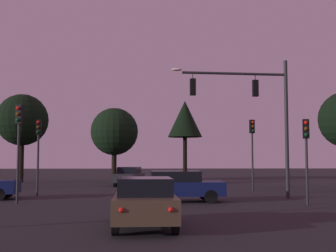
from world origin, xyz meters
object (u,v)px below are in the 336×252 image
(traffic_light_corner_left, at_px, (19,134))
(car_nearside_lane, at_px, (145,201))
(traffic_light_median, at_px, (38,142))
(car_crossing_left, at_px, (178,186))
(traffic_light_corner_right, at_px, (252,141))
(traffic_signal_mast_arm, at_px, (255,105))
(car_far_lane, at_px, (129,176))
(tree_center_horizon, at_px, (22,120))
(traffic_light_far_side, at_px, (306,144))
(tree_behind_sign, at_px, (114,132))
(tree_left_far, at_px, (185,120))

(traffic_light_corner_left, xyz_separation_m, car_nearside_lane, (6.02, -7.79, -2.50))
(traffic_light_median, distance_m, car_crossing_left, 9.28)
(traffic_light_corner_left, distance_m, traffic_light_corner_right, 15.46)
(traffic_signal_mast_arm, xyz_separation_m, car_crossing_left, (-4.36, -1.74, -4.26))
(traffic_light_corner_right, height_order, car_far_lane, traffic_light_corner_right)
(traffic_signal_mast_arm, bearing_deg, traffic_light_corner_left, -168.53)
(car_nearside_lane, bearing_deg, traffic_signal_mast_arm, 59.76)
(traffic_light_corner_right, distance_m, car_far_lane, 11.08)
(car_nearside_lane, relative_size, tree_center_horizon, 0.52)
(traffic_light_corner_left, relative_size, car_far_lane, 1.10)
(car_nearside_lane, relative_size, car_crossing_left, 0.94)
(traffic_signal_mast_arm, bearing_deg, traffic_light_far_side, -66.76)
(tree_center_horizon, bearing_deg, traffic_light_corner_right, -34.86)
(traffic_light_corner_right, xyz_separation_m, tree_behind_sign, (-10.10, 13.11, 1.40))
(traffic_signal_mast_arm, relative_size, traffic_light_corner_right, 1.58)
(traffic_light_median, xyz_separation_m, car_nearside_lane, (6.27, -12.81, -2.34))
(tree_behind_sign, xyz_separation_m, tree_center_horizon, (-8.61, -0.08, 1.06))
(traffic_light_corner_right, relative_size, traffic_light_far_side, 1.20)
(traffic_light_median, bearing_deg, traffic_light_far_side, -23.95)
(traffic_light_far_side, relative_size, car_far_lane, 0.93)
(traffic_light_corner_left, distance_m, car_nearside_lane, 10.15)
(traffic_light_corner_left, distance_m, car_far_lane, 15.79)
(traffic_light_corner_right, bearing_deg, car_far_lane, 141.53)
(traffic_light_far_side, height_order, tree_center_horizon, tree_center_horizon)
(traffic_light_corner_left, relative_size, tree_center_horizon, 0.57)
(car_nearside_lane, distance_m, tree_left_far, 28.91)
(traffic_light_corner_left, height_order, tree_center_horizon, tree_center_horizon)
(tree_behind_sign, bearing_deg, car_far_lane, -75.49)
(traffic_light_corner_right, xyz_separation_m, car_crossing_left, (-5.51, -7.46, -2.55))
(traffic_light_corner_right, height_order, tree_left_far, tree_left_far)
(car_nearside_lane, xyz_separation_m, tree_behind_sign, (-2.99, 29.06, 3.95))
(traffic_light_far_side, xyz_separation_m, car_crossing_left, (-5.86, 1.77, -2.02))
(tree_behind_sign, bearing_deg, car_crossing_left, -77.43)
(traffic_light_median, xyz_separation_m, car_crossing_left, (7.86, -4.33, -2.34))
(traffic_light_far_side, xyz_separation_m, car_nearside_lane, (-7.46, -6.71, -2.02))
(car_far_lane, bearing_deg, tree_behind_sign, 104.51)
(traffic_light_median, relative_size, traffic_light_far_side, 1.12)
(traffic_light_corner_left, relative_size, tree_behind_sign, 0.67)
(car_crossing_left, xyz_separation_m, tree_center_horizon, (-13.20, 20.50, 5.01))
(traffic_light_median, height_order, tree_left_far, tree_left_far)
(car_far_lane, bearing_deg, car_crossing_left, -78.32)
(traffic_signal_mast_arm, relative_size, traffic_light_median, 1.70)
(traffic_light_corner_right, height_order, tree_center_horizon, tree_center_horizon)
(traffic_signal_mast_arm, height_order, tree_center_horizon, tree_center_horizon)
(car_crossing_left, height_order, car_far_lane, same)
(car_far_lane, bearing_deg, tree_center_horizon, 148.37)
(car_crossing_left, xyz_separation_m, car_far_lane, (-2.93, 14.17, -0.00))
(traffic_signal_mast_arm, distance_m, car_crossing_left, 6.34)
(traffic_signal_mast_arm, distance_m, tree_left_far, 18.18)
(traffic_light_corner_left, height_order, car_nearside_lane, traffic_light_corner_left)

